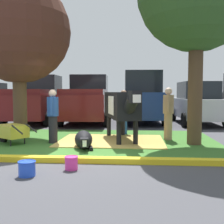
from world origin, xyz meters
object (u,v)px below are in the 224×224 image
at_px(pickup_truck_black, 88,100).
at_px(cow_holstein, 122,106).
at_px(calf_lying, 84,140).
at_px(person_visitor_far, 168,112).
at_px(shade_tree_left, 18,32).
at_px(wheelbarrow, 12,131).
at_px(bucket_pink, 71,163).
at_px(bucket_blue, 27,168).
at_px(person_handler, 53,115).
at_px(person_visitor_near, 124,111).
at_px(hatchback_white, 197,103).
at_px(pickup_truck_maroon, 37,100).
at_px(suv_dark_grey, 142,97).

bearing_deg(pickup_truck_black, cow_holstein, -70.35).
bearing_deg(calf_lying, pickup_truck_black, 98.08).
bearing_deg(person_visitor_far, shade_tree_left, 179.75).
height_order(wheelbarrow, bucket_pink, wheelbarrow).
distance_m(person_visitor_far, bucket_blue, 5.18).
relative_size(wheelbarrow, pickup_truck_black, 0.27).
relative_size(person_handler, person_visitor_near, 1.00).
height_order(person_visitor_near, wheelbarrow, person_visitor_near).
distance_m(wheelbarrow, bucket_pink, 3.45).
bearing_deg(hatchback_white, calf_lying, -125.14).
bearing_deg(person_handler, person_visitor_far, 13.68).
distance_m(person_handler, pickup_truck_maroon, 6.38).
distance_m(person_visitor_near, suv_dark_grey, 4.13).
xyz_separation_m(pickup_truck_black, suv_dark_grey, (2.70, 0.12, 0.16)).
relative_size(person_handler, pickup_truck_maroon, 0.29).
height_order(cow_holstein, bucket_blue, cow_holstein).
xyz_separation_m(person_handler, person_visitor_near, (2.04, 2.02, -0.00)).
distance_m(person_visitor_far, suv_dark_grey, 5.26).
bearing_deg(bucket_pink, person_visitor_near, 79.68).
xyz_separation_m(calf_lying, person_visitor_far, (2.46, 1.52, 0.66)).
relative_size(person_visitor_near, bucket_blue, 4.92).
bearing_deg(person_visitor_near, person_handler, -135.25).
xyz_separation_m(calf_lying, bucket_pink, (0.12, -2.11, -0.10)).
distance_m(calf_lying, pickup_truck_black, 6.72).
bearing_deg(shade_tree_left, pickup_truck_black, 73.94).
bearing_deg(shade_tree_left, hatchback_white, 34.86).
bearing_deg(suv_dark_grey, calf_lying, -104.73).
xyz_separation_m(calf_lying, suv_dark_grey, (1.77, 6.72, 1.03)).
distance_m(pickup_truck_maroon, suv_dark_grey, 5.32).
distance_m(bucket_blue, hatchback_white, 10.24).
distance_m(person_handler, pickup_truck_black, 5.94).
relative_size(person_visitor_near, wheelbarrow, 1.10).
bearing_deg(person_visitor_far, suv_dark_grey, 97.57).
bearing_deg(person_handler, hatchback_white, 45.81).
relative_size(wheelbarrow, suv_dark_grey, 0.31).
xyz_separation_m(wheelbarrow, suv_dark_grey, (3.97, 6.31, 0.88)).
xyz_separation_m(suv_dark_grey, hatchback_white, (2.66, -0.43, -0.29)).
bearing_deg(person_visitor_near, bucket_pink, -100.32).
height_order(wheelbarrow, bucket_blue, wheelbarrow).
bearing_deg(wheelbarrow, person_visitor_far, 13.30).
relative_size(bucket_pink, suv_dark_grey, 0.06).
relative_size(cow_holstein, pickup_truck_black, 0.56).
height_order(wheelbarrow, hatchback_white, hatchback_white).
distance_m(calf_lying, person_handler, 1.38).
relative_size(bucket_blue, pickup_truck_maroon, 0.06).
bearing_deg(wheelbarrow, shade_tree_left, 99.41).
bearing_deg(pickup_truck_black, bucket_pink, -83.06).
height_order(cow_holstein, hatchback_white, hatchback_white).
xyz_separation_m(person_visitor_far, bucket_pink, (-2.33, -3.63, -0.76)).
relative_size(person_visitor_far, pickup_truck_maroon, 0.31).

